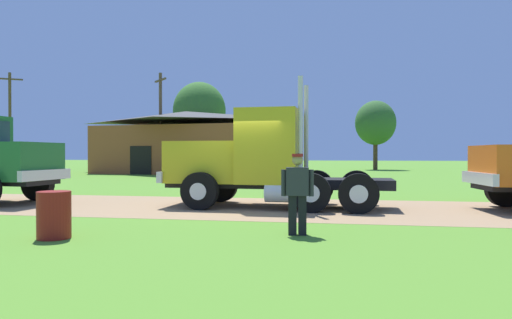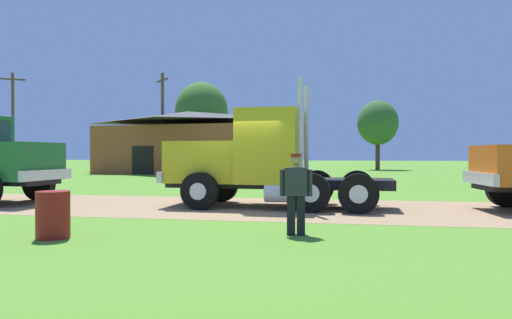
# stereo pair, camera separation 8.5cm
# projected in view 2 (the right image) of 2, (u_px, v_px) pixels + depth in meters

# --- Properties ---
(ground_plane) EXTENTS (200.00, 200.00, 0.00)m
(ground_plane) POSITION_uv_depth(u_px,v_px,m) (242.00, 207.00, 13.66)
(ground_plane) COLOR #558C29
(dirt_track) EXTENTS (120.00, 5.62, 0.01)m
(dirt_track) POSITION_uv_depth(u_px,v_px,m) (242.00, 207.00, 13.66)
(dirt_track) COLOR #A17F59
(dirt_track) RESTS_ON ground_plane
(truck_foreground_white) EXTENTS (6.77, 2.73, 3.74)m
(truck_foreground_white) POSITION_uv_depth(u_px,v_px,m) (256.00, 161.00, 13.82)
(truck_foreground_white) COLOR black
(truck_foreground_white) RESTS_ON ground_plane
(visitor_standing_near) EXTENTS (0.63, 0.29, 1.59)m
(visitor_standing_near) POSITION_uv_depth(u_px,v_px,m) (296.00, 191.00, 8.98)
(visitor_standing_near) COLOR #2D2D33
(visitor_standing_near) RESTS_ON ground_plane
(visitor_far_side) EXTENTS (0.33, 0.57, 1.74)m
(visitor_far_side) POSITION_uv_depth(u_px,v_px,m) (195.00, 170.00, 18.68)
(visitor_far_side) COLOR #B22D33
(visitor_far_side) RESTS_ON ground_plane
(steel_barrel) EXTENTS (0.61, 0.61, 0.88)m
(steel_barrel) POSITION_uv_depth(u_px,v_px,m) (53.00, 215.00, 8.63)
(steel_barrel) COLOR maroon
(steel_barrel) RESTS_ON ground_plane
(shed_building) EXTENTS (14.85, 9.44, 5.15)m
(shed_building) POSITION_uv_depth(u_px,v_px,m) (188.00, 143.00, 38.41)
(shed_building) COLOR #984D2A
(shed_building) RESTS_ON ground_plane
(utility_pole_near) EXTENTS (1.95, 1.27, 9.16)m
(utility_pole_near) POSITION_uv_depth(u_px,v_px,m) (13.00, 119.00, 42.86)
(utility_pole_near) COLOR brown
(utility_pole_near) RESTS_ON ground_plane
(utility_pole_far) EXTENTS (1.61, 1.69, 8.27)m
(utility_pole_far) POSITION_uv_depth(u_px,v_px,m) (163.00, 120.00, 37.86)
(utility_pole_far) COLOR brown
(utility_pole_far) RESTS_ON ground_plane
(tree_left) EXTENTS (5.03, 5.03, 8.47)m
(tree_left) POSITION_uv_depth(u_px,v_px,m) (202.00, 111.00, 43.98)
(tree_left) COLOR #513823
(tree_left) RESTS_ON ground_plane
(tree_mid) EXTENTS (4.06, 4.06, 6.97)m
(tree_mid) POSITION_uv_depth(u_px,v_px,m) (378.00, 123.00, 46.26)
(tree_mid) COLOR #513823
(tree_mid) RESTS_ON ground_plane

